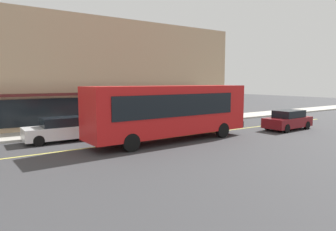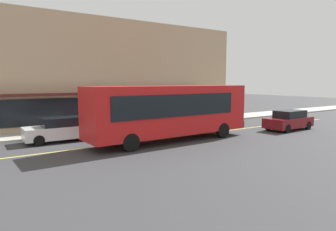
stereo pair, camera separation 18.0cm
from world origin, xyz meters
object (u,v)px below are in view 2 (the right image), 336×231
Objects in this scene: bus at (171,110)px; car_white at (61,130)px; car_maroon at (289,120)px; car_silver at (162,121)px; traffic_light at (222,94)px; pedestrian_by_curb at (222,107)px; pedestrian_waiting at (192,110)px; pedestrian_mid_block at (184,111)px.

bus is 2.60× the size of car_white.
bus reaches higher than car_maroon.
bus is 2.58× the size of car_silver.
pedestrian_by_curb is at bearing 45.69° from traffic_light.
pedestrian_by_curb is at bearing 9.27° from car_white.
car_maroon is at bearing -70.57° from pedestrian_waiting.
traffic_light reaches higher than car_white.
traffic_light is at bearing 29.75° from bus.
car_silver is at bearing 148.34° from car_maroon.
pedestrian_mid_block is (-4.99, 7.05, 0.46)m from car_maroon.
pedestrian_waiting is (-2.48, 1.43, -1.43)m from traffic_light.
pedestrian_waiting is (7.24, 6.98, -0.88)m from bus.
pedestrian_waiting is (13.13, 3.17, 0.36)m from car_white.
pedestrian_by_curb is (10.65, 6.51, -0.73)m from bus.
car_white is (-5.89, 3.81, -1.24)m from bus.
pedestrian_waiting is at bearing 30.22° from car_silver.
traffic_light reaches higher than car_silver.
car_silver is 2.37× the size of pedestrian_by_curb.
car_maroon is 7.98m from pedestrian_by_curb.
car_maroon is at bearing -31.66° from car_silver.
pedestrian_waiting is (5.49, 3.20, 0.36)m from car_silver.
traffic_light is 0.74× the size of car_white.
pedestrian_waiting is at bearing 172.08° from pedestrian_by_curb.
pedestrian_by_curb is (8.90, 2.73, 0.52)m from car_silver.
bus is at bearing 171.99° from car_maroon.
pedestrian_mid_block is at bearing -145.92° from pedestrian_waiting.
pedestrian_mid_block reaches higher than car_maroon.
car_maroon is 8.65m from pedestrian_mid_block.
pedestrian_by_curb reaches higher than pedestrian_waiting.
car_white is at bearing -173.63° from traffic_light.
pedestrian_waiting is at bearing 13.58° from car_white.
pedestrian_waiting is at bearing 109.43° from car_maroon.
car_silver is 0.99× the size of car_maroon.
car_white is (-7.63, 0.03, 0.00)m from car_silver.
car_silver is at bearing -149.78° from pedestrian_waiting.
car_white is 0.99× the size of car_maroon.
pedestrian_by_curb is (0.44, 7.95, 0.52)m from car_maroon.
pedestrian_mid_block is (3.47, 1.83, 0.46)m from car_silver.
pedestrian_waiting is at bearing 34.08° from pedestrian_mid_block.
car_white is at bearing 147.07° from bus.
pedestrian_by_curb is at bearing -7.92° from pedestrian_waiting.
pedestrian_mid_block is at bearing 125.28° from car_maroon.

